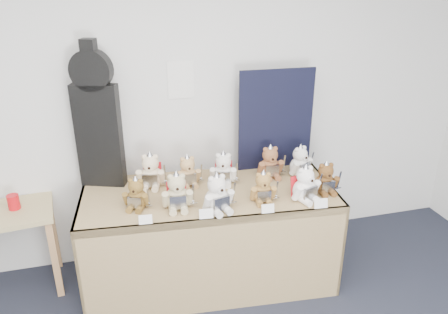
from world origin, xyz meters
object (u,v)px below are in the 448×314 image
object	(u,v)px
teddy_back_left	(151,172)
teddy_back_centre_left	(188,172)
teddy_front_far_left	(136,195)
teddy_front_centre	(217,194)
teddy_front_right	(263,188)
guitar_case	(97,118)
teddy_back_end	(300,162)
red_cup	(14,202)
teddy_back_centre_right	(223,170)
teddy_front_end	(326,179)
display_table	(211,216)
teddy_back_right	(270,163)
teddy_front_far_right	(305,185)
teddy_front_left	(177,193)

from	to	relation	value
teddy_back_left	teddy_back_centre_left	world-z (taller)	teddy_back_left
teddy_front_far_left	teddy_back_left	bearing A→B (deg)	87.81
teddy_front_centre	teddy_front_right	world-z (taller)	teddy_front_centre
guitar_case	teddy_back_end	world-z (taller)	guitar_case
red_cup	teddy_front_right	distance (m)	1.86
teddy_front_centre	red_cup	bearing A→B (deg)	144.34
teddy_back_end	teddy_back_left	bearing A→B (deg)	153.69
teddy_front_far_left	teddy_back_centre_right	world-z (taller)	teddy_back_centre_right
teddy_front_end	teddy_back_left	world-z (taller)	teddy_back_left
display_table	teddy_back_centre_left	xyz separation A→B (m)	(-0.12, 0.23, 0.28)
teddy_front_end	teddy_back_centre_right	distance (m)	0.78
teddy_back_centre_left	teddy_back_right	distance (m)	0.67
guitar_case	teddy_back_right	xyz separation A→B (m)	(1.30, -0.21, -0.43)
red_cup	teddy_back_centre_left	bearing A→B (deg)	-5.91
teddy_front_right	teddy_front_far_left	bearing A→B (deg)	179.41
teddy_front_far_right	teddy_back_centre_right	bearing A→B (deg)	124.22
teddy_front_left	teddy_back_centre_left	distance (m)	0.36
teddy_back_right	teddy_back_centre_right	bearing A→B (deg)	-175.63
red_cup	teddy_back_left	xyz separation A→B (m)	(1.02, -0.09, 0.16)
teddy_front_right	red_cup	bearing A→B (deg)	171.84
teddy_front_centre	teddy_back_centre_left	bearing A→B (deg)	92.26
red_cup	teddy_back_centre_right	world-z (taller)	teddy_back_centre_right
teddy_front_far_right	teddy_back_end	bearing A→B (deg)	54.39
teddy_front_far_left	red_cup	bearing A→B (deg)	177.72
teddy_back_centre_left	teddy_back_end	world-z (taller)	teddy_back_end
display_table	teddy_back_right	bearing A→B (deg)	26.21
teddy_front_centre	teddy_front_far_right	xyz separation A→B (m)	(0.65, -0.02, -0.00)
display_table	teddy_back_left	xyz separation A→B (m)	(-0.40, 0.28, 0.29)
teddy_front_far_right	teddy_back_centre_left	xyz separation A→B (m)	(-0.78, 0.45, -0.01)
teddy_front_centre	teddy_front_right	size ratio (longest dim) A/B	1.18
display_table	teddy_back_right	xyz separation A→B (m)	(0.55, 0.21, 0.29)
teddy_front_right	teddy_front_end	world-z (taller)	teddy_front_end
display_table	teddy_front_far_right	bearing A→B (deg)	-13.60
teddy_back_centre_right	teddy_back_left	bearing A→B (deg)	-172.27
teddy_front_centre	teddy_back_left	size ratio (longest dim) A/B	1.01
display_table	teddy_front_left	distance (m)	0.40
guitar_case	teddy_front_left	size ratio (longest dim) A/B	3.69
display_table	teddy_back_end	bearing A→B (deg)	17.90
teddy_front_left	teddy_front_centre	xyz separation A→B (m)	(0.26, -0.10, 0.00)
teddy_front_far_left	teddy_back_left	size ratio (longest dim) A/B	0.84
teddy_back_right	guitar_case	bearing A→B (deg)	172.91
teddy_front_left	teddy_front_centre	size ratio (longest dim) A/B	0.98
teddy_front_far_left	teddy_front_end	distance (m)	1.40
teddy_back_centre_right	teddy_back_end	bearing A→B (deg)	15.58
teddy_front_right	teddy_back_right	size ratio (longest dim) A/B	0.89
teddy_back_centre_left	teddy_front_end	bearing A→B (deg)	-24.89
teddy_front_far_left	teddy_back_end	xyz separation A→B (m)	(1.33, 0.20, 0.01)
red_cup	teddy_front_right	world-z (taller)	teddy_front_right
teddy_front_far_left	teddy_front_left	xyz separation A→B (m)	(0.28, -0.08, 0.02)
teddy_front_end	teddy_back_centre_left	world-z (taller)	same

